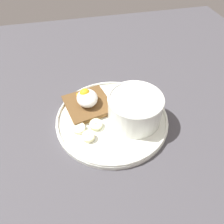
{
  "coord_description": "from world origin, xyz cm",
  "views": [
    {
      "loc": [
        -34.1,
        7.93,
        41.61
      ],
      "look_at": [
        0.0,
        0.0,
        5.0
      ],
      "focal_mm": 35.0,
      "sensor_mm": 36.0,
      "label": 1
    }
  ],
  "objects_px": {
    "toast_slice": "(88,104)",
    "banana_slice_front": "(96,125)",
    "poached_egg": "(87,97)",
    "oatmeal_bowl": "(135,109)",
    "banana_slice_left": "(88,137)",
    "banana_slice_back": "(79,128)"
  },
  "relations": [
    {
      "from": "banana_slice_back",
      "to": "banana_slice_left",
      "type": "bearing_deg",
      "value": -149.35
    },
    {
      "from": "toast_slice",
      "to": "poached_egg",
      "type": "distance_m",
      "value": 0.02
    },
    {
      "from": "toast_slice",
      "to": "poached_egg",
      "type": "bearing_deg",
      "value": 28.24
    },
    {
      "from": "oatmeal_bowl",
      "to": "toast_slice",
      "type": "xyz_separation_m",
      "value": [
        0.07,
        0.1,
        -0.03
      ]
    },
    {
      "from": "poached_egg",
      "to": "banana_slice_front",
      "type": "bearing_deg",
      "value": -173.11
    },
    {
      "from": "banana_slice_front",
      "to": "banana_slice_left",
      "type": "bearing_deg",
      "value": 143.6
    },
    {
      "from": "poached_egg",
      "to": "banana_slice_front",
      "type": "distance_m",
      "value": 0.07
    },
    {
      "from": "toast_slice",
      "to": "banana_slice_front",
      "type": "height_order",
      "value": "same"
    },
    {
      "from": "toast_slice",
      "to": "banana_slice_left",
      "type": "distance_m",
      "value": 0.1
    },
    {
      "from": "banana_slice_front",
      "to": "oatmeal_bowl",
      "type": "bearing_deg",
      "value": -87.49
    },
    {
      "from": "oatmeal_bowl",
      "to": "poached_egg",
      "type": "bearing_deg",
      "value": 56.53
    },
    {
      "from": "poached_egg",
      "to": "toast_slice",
      "type": "bearing_deg",
      "value": -151.76
    },
    {
      "from": "poached_egg",
      "to": "banana_slice_back",
      "type": "distance_m",
      "value": 0.08
    },
    {
      "from": "banana_slice_back",
      "to": "toast_slice",
      "type": "bearing_deg",
      "value": -24.43
    },
    {
      "from": "toast_slice",
      "to": "banana_slice_back",
      "type": "relative_size",
      "value": 2.95
    },
    {
      "from": "oatmeal_bowl",
      "to": "banana_slice_left",
      "type": "height_order",
      "value": "oatmeal_bowl"
    },
    {
      "from": "oatmeal_bowl",
      "to": "poached_egg",
      "type": "xyz_separation_m",
      "value": [
        0.07,
        0.1,
        -0.0
      ]
    },
    {
      "from": "toast_slice",
      "to": "banana_slice_front",
      "type": "distance_m",
      "value": 0.07
    },
    {
      "from": "toast_slice",
      "to": "banana_slice_back",
      "type": "xyz_separation_m",
      "value": [
        -0.07,
        0.03,
        -0.0
      ]
    },
    {
      "from": "toast_slice",
      "to": "banana_slice_left",
      "type": "relative_size",
      "value": 3.22
    },
    {
      "from": "toast_slice",
      "to": "oatmeal_bowl",
      "type": "bearing_deg",
      "value": -123.14
    },
    {
      "from": "poached_egg",
      "to": "banana_slice_front",
      "type": "height_order",
      "value": "poached_egg"
    }
  ]
}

